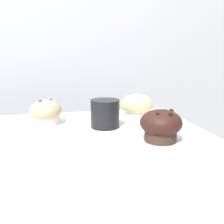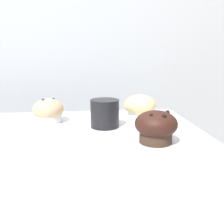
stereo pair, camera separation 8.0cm
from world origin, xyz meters
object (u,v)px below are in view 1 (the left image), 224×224
(muffin_front_center, at_px, (46,113))
(muffin_back_right, at_px, (136,106))
(muffin_back_left, at_px, (161,125))
(coffee_cup, at_px, (105,113))

(muffin_front_center, height_order, muffin_back_right, same)
(muffin_front_center, xyz_separation_m, muffin_back_right, (0.31, 0.02, 0.00))
(muffin_back_left, height_order, coffee_cup, coffee_cup)
(muffin_front_center, distance_m, coffee_cup, 0.19)
(muffin_back_left, xyz_separation_m, coffee_cup, (-0.12, 0.16, 0.00))
(muffin_back_left, relative_size, coffee_cup, 0.82)
(muffin_back_left, distance_m, muffin_back_right, 0.25)
(muffin_front_center, xyz_separation_m, muffin_back_left, (0.29, -0.23, 0.01))
(muffin_front_center, bearing_deg, coffee_cup, -22.87)
(coffee_cup, bearing_deg, muffin_back_left, -53.78)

